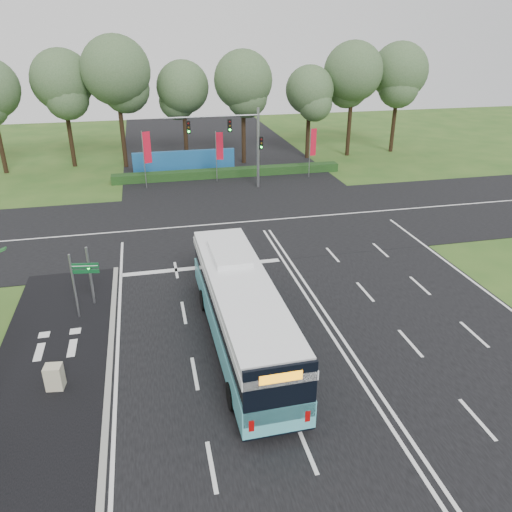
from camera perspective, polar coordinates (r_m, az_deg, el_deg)
The scene contains 16 objects.
ground at distance 26.89m, azimuth 5.92°, elevation -4.92°, with size 120.00×120.00×0.00m, color #2B521B.
road_main at distance 26.88m, azimuth 5.92°, elevation -4.88°, with size 20.00×120.00×0.04m, color black.
road_cross at distance 37.36m, azimuth 0.18°, elevation 4.01°, with size 120.00×14.00×0.05m, color black.
bike_path at distance 23.66m, azimuth -22.21°, elevation -11.36°, with size 5.00×18.00×0.06m, color black.
kerb_strip at distance 23.29m, azimuth -16.32°, elevation -10.92°, with size 0.25×18.00×0.12m, color gray.
city_bus at distance 22.22m, azimuth -1.69°, elevation -6.27°, with size 2.86×12.54×3.59m.
pedestrian_signal at distance 26.82m, azimuth -18.44°, elevation -1.96°, with size 0.30×0.41×3.25m.
street_sign at distance 25.53m, azimuth -19.52°, elevation -2.37°, with size 1.35×0.29×3.48m.
utility_cabinet at distance 21.93m, azimuth -22.03°, elevation -12.75°, with size 0.67×0.56×1.11m, color #BAB396.
banner_flag_left at distance 45.55m, azimuth -12.44°, elevation 11.59°, with size 0.73×0.28×5.14m.
banner_flag_mid at distance 46.76m, azimuth -4.28°, elevation 12.08°, with size 0.69×0.14×4.69m.
banner_flag_right at distance 48.38m, azimuth 6.45°, elevation 12.46°, with size 0.68×0.23×4.73m.
traffic_light_gantry at distance 44.15m, azimuth -2.08°, elevation 13.51°, with size 8.41×0.28×7.00m.
hedge at distance 48.93m, azimuth -3.14°, elevation 9.48°, with size 22.00×1.20×0.80m, color black.
blue_hoarding at distance 50.68m, azimuth -8.19°, elevation 10.63°, with size 10.00×0.30×2.20m, color #1A558F.
eucalyptus_row at distance 53.59m, azimuth -4.67°, elevation 19.59°, with size 47.57×8.51×12.74m.
Camera 1 is at (-7.82, -22.05, 13.25)m, focal length 35.00 mm.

